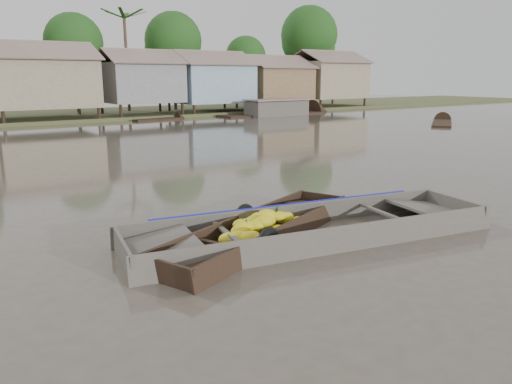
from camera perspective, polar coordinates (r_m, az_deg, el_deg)
ground at (r=9.36m, az=1.50°, el=-6.26°), size 120.00×120.00×0.00m
riverbank at (r=39.85m, az=-23.24°, el=12.06°), size 120.00×12.47×10.22m
banana_boat at (r=9.73m, az=0.32°, el=-4.62°), size 5.55×3.25×0.79m
viewer_boat at (r=9.91m, az=6.51°, el=-4.87°), size 7.68×3.30×0.60m
distant_boats at (r=36.57m, az=-5.08°, el=8.55°), size 47.62×16.39×1.38m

